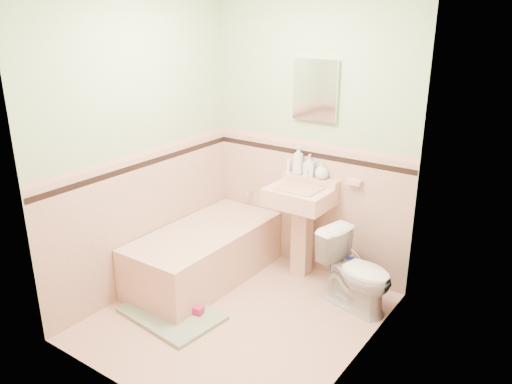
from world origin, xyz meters
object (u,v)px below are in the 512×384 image
Objects in this scene: soap_bottle_left at (298,160)px; medicine_cabinet at (315,90)px; toilet at (357,272)px; soap_bottle_right at (322,170)px; soap_bottle_mid at (309,166)px; shoe at (194,309)px; bucket at (345,278)px; sink at (299,233)px; bathtub at (205,256)px.

medicine_cabinet is at bearing 12.66° from soap_bottle_left.
medicine_cabinet is 0.81× the size of toilet.
medicine_cabinet is 0.70m from soap_bottle_right.
soap_bottle_mid is 1.04m from toilet.
soap_bottle_right is at bearing 60.02° from shoe.
soap_bottle_left reaches higher than bucket.
soap_bottle_mid is at bearing 74.95° from toilet.
sink is 4.26× the size of soap_bottle_mid.
bathtub is 1.32m from soap_bottle_right.
medicine_cabinet reaches higher than shoe.
bucket reaches higher than shoe.
soap_bottle_right is (0.11, 0.18, 0.57)m from sink.
bucket is at bearing 59.80° from toilet.
sink is 1.34× the size of toilet.
soap_bottle_mid is at bearing 94.80° from sink.
soap_bottle_right is 0.97m from bucket.
medicine_cabinet is 3.37× the size of shoe.
soap_bottle_left is (-0.13, -0.03, -0.64)m from medicine_cabinet.
soap_bottle_mid is 1.04m from bucket.
soap_bottle_mid is at bearing 65.24° from shoe.
soap_bottle_mid is 0.71× the size of bucket.
sink reaches higher than bucket.
soap_bottle_left is at bearing 126.58° from sink.
toilet is at bearing 31.30° from shoe.
shoe is (-0.33, -1.25, -0.97)m from soap_bottle_mid.
soap_bottle_mid is 0.31× the size of toilet.
soap_bottle_left reaches higher than toilet.
medicine_cabinet reaches higher than bucket.
medicine_cabinet is 0.67m from soap_bottle_mid.
soap_bottle_mid is at bearing 157.90° from bucket.
bathtub reaches higher than bucket.
soap_bottle_mid reaches higher than bathtub.
toilet is (0.55, -0.36, -0.68)m from soap_bottle_right.
shoe is (-1.00, -0.89, -0.26)m from toilet.
sink is 1.18m from shoe.
soap_bottle_left is at bearing 70.43° from shoe.
bathtub is 1.73× the size of sink.
toilet is at bearing -43.37° from bucket.
toilet is 2.27× the size of bucket.
medicine_cabinet reaches higher than soap_bottle_left.
soap_bottle_left is at bearing 52.42° from bathtub.
bucket is (0.39, -0.21, -0.86)m from soap_bottle_right.
toilet is at bearing -33.36° from soap_bottle_right.
soap_bottle_right reaches higher than shoe.
sink is 3.26× the size of soap_bottle_left.
soap_bottle_right is at bearing 0.00° from soap_bottle_left.
soap_bottle_mid is 1.31× the size of shoe.
medicine_cabinet reaches higher than toilet.
bathtub is 1.39m from toilet.
shoe is at bearing 144.61° from toilet.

